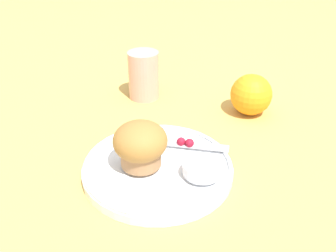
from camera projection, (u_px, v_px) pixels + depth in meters
name	position (u px, v px, depth m)	size (l,w,h in m)	color
ground_plane	(168.00, 162.00, 0.61)	(3.00, 3.00, 0.00)	tan
plate	(158.00, 167.00, 0.58)	(0.23, 0.23, 0.02)	white
muffin	(140.00, 144.00, 0.55)	(0.08, 0.08, 0.07)	#9E7047
cream_ramekin	(202.00, 168.00, 0.55)	(0.06, 0.06, 0.02)	silver
berry_pair	(185.00, 142.00, 0.61)	(0.03, 0.01, 0.01)	maroon
butter_knife	(174.00, 143.00, 0.62)	(0.19, 0.03, 0.00)	silver
orange_fruit	(251.00, 95.00, 0.73)	(0.08, 0.08, 0.08)	orange
juice_glass	(144.00, 75.00, 0.79)	(0.07, 0.07, 0.10)	#E5998C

